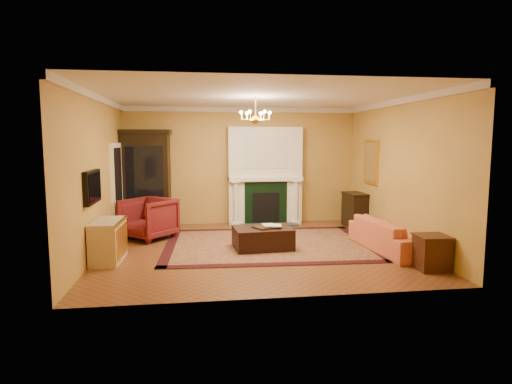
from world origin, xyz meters
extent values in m
cube|color=brown|center=(0.00, 0.00, -0.01)|extent=(6.00, 5.50, 0.02)
cube|color=silver|center=(0.00, 0.00, 3.01)|extent=(6.00, 5.50, 0.02)
cube|color=gold|center=(0.00, 2.76, 1.50)|extent=(6.00, 0.02, 3.00)
cube|color=gold|center=(0.00, -2.76, 1.50)|extent=(6.00, 0.02, 3.00)
cube|color=gold|center=(-3.01, 0.00, 1.50)|extent=(0.02, 5.50, 3.00)
cube|color=gold|center=(3.01, 0.00, 1.50)|extent=(0.02, 5.50, 3.00)
cube|color=white|center=(0.60, 2.59, 1.25)|extent=(1.90, 0.32, 2.50)
cube|color=silver|center=(0.60, 2.42, 1.85)|extent=(1.10, 0.01, 0.80)
cube|color=black|center=(0.60, 2.42, 0.55)|extent=(1.10, 0.02, 1.10)
cube|color=black|center=(0.60, 2.42, 0.45)|extent=(0.70, 0.02, 0.75)
cube|color=#333333|center=(0.60, 2.30, 0.02)|extent=(1.60, 0.50, 0.04)
cube|color=white|center=(0.60, 2.53, 1.18)|extent=(1.90, 0.44, 0.10)
cylinder|color=white|center=(-0.18, 2.41, 0.59)|extent=(0.14, 0.14, 1.18)
cylinder|color=white|center=(1.38, 2.41, 0.59)|extent=(0.14, 0.14, 1.18)
cube|color=silver|center=(0.00, 2.71, 2.94)|extent=(6.00, 0.08, 0.12)
cube|color=silver|center=(-2.96, 0.00, 2.94)|extent=(0.08, 5.50, 0.12)
cube|color=silver|center=(2.96, 0.00, 2.94)|extent=(0.08, 5.50, 0.12)
cube|color=white|center=(-2.96, 1.70, 1.05)|extent=(0.08, 1.05, 2.10)
cube|color=black|center=(-2.92, 1.70, 1.02)|extent=(0.02, 0.85, 1.95)
cube|color=black|center=(-2.95, -0.60, 1.35)|extent=(0.08, 0.95, 0.58)
cube|color=black|center=(-2.90, -0.60, 1.35)|extent=(0.01, 0.85, 0.48)
cube|color=gold|center=(2.97, 1.40, 1.65)|extent=(0.05, 0.76, 1.05)
cube|color=white|center=(2.94, 1.40, 1.65)|extent=(0.01, 0.62, 0.90)
cylinder|color=gold|center=(0.00, 0.00, 2.80)|extent=(0.03, 0.03, 0.40)
sphere|color=gold|center=(0.00, 0.00, 2.55)|extent=(0.16, 0.16, 0.16)
sphere|color=#FFE5B2|center=(0.28, 0.00, 2.69)|extent=(0.07, 0.07, 0.07)
sphere|color=#FFE5B2|center=(0.14, 0.24, 2.69)|extent=(0.07, 0.07, 0.07)
sphere|color=#FFE5B2|center=(-0.14, 0.24, 2.69)|extent=(0.07, 0.07, 0.07)
sphere|color=#FFE5B2|center=(-0.28, 0.00, 2.69)|extent=(0.07, 0.07, 0.07)
sphere|color=#FFE5B2|center=(-0.14, -0.24, 2.69)|extent=(0.07, 0.07, 0.07)
sphere|color=#FFE5B2|center=(0.14, -0.24, 2.69)|extent=(0.07, 0.07, 0.07)
cube|color=#420F0E|center=(0.31, 0.29, 0.01)|extent=(4.37, 3.35, 0.02)
cube|color=black|center=(-2.40, 2.49, 1.16)|extent=(1.19, 0.61, 2.31)
imported|color=maroon|center=(-2.22, 1.17, 0.50)|extent=(1.32, 1.31, 0.99)
cylinder|color=black|center=(-2.69, 1.64, 0.02)|extent=(0.27, 0.27, 0.04)
cylinder|color=black|center=(-2.69, 1.64, 0.34)|extent=(0.06, 0.06, 0.61)
cylinder|color=white|center=(-2.69, 1.64, 0.67)|extent=(0.38, 0.38, 0.03)
cube|color=beige|center=(-2.73, -0.57, 0.37)|extent=(0.50, 1.01, 0.74)
imported|color=#CA6940|center=(2.60, -0.54, 0.41)|extent=(0.76, 2.15, 0.83)
cube|color=#3A1C0F|center=(2.72, -1.82, 0.28)|extent=(0.51, 0.51, 0.56)
cube|color=black|center=(2.78, 1.85, 0.41)|extent=(0.47, 0.77, 0.82)
cube|color=black|center=(0.14, -0.07, 0.22)|extent=(1.18, 0.90, 0.42)
cube|color=black|center=(0.21, -0.09, 0.45)|extent=(0.59, 0.54, 0.03)
imported|color=gray|center=(0.14, -0.09, 0.62)|extent=(0.24, 0.04, 0.31)
imported|color=gray|center=(0.28, -0.10, 0.61)|extent=(0.22, 0.06, 0.30)
cylinder|color=gray|center=(0.05, 2.53, 1.28)|extent=(0.12, 0.12, 0.10)
cone|color=#0E3513|center=(0.05, 2.53, 1.50)|extent=(0.17, 0.17, 0.36)
cylinder|color=gray|center=(1.28, 2.53, 1.27)|extent=(0.10, 0.10, 0.08)
cone|color=#0E3513|center=(1.28, 2.53, 1.47)|extent=(0.15, 0.15, 0.32)
camera|label=1|loc=(-1.13, -8.31, 2.14)|focal=30.00mm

